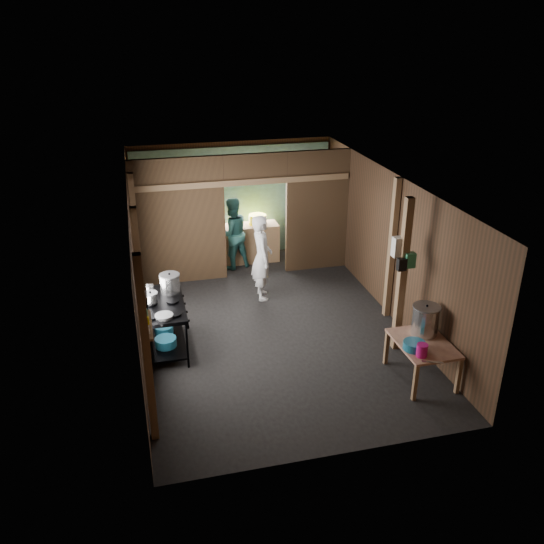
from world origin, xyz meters
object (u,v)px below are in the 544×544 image
object	(u,v)px
stove_pot_large	(170,284)
stock_pot	(425,321)
prep_table	(421,360)
pink_bucket	(422,350)
yellow_tub	(258,220)
cook	(262,257)
gas_range	(164,326)

from	to	relation	value
stove_pot_large	stock_pot	world-z (taller)	stove_pot_large
prep_table	pink_bucket	distance (m)	0.57
prep_table	yellow_tub	world-z (taller)	yellow_tub
stove_pot_large	cook	xyz separation A→B (m)	(1.83, 1.11, -0.15)
prep_table	yellow_tub	xyz separation A→B (m)	(-1.38, 5.15, 0.65)
gas_range	prep_table	distance (m)	4.12
gas_range	stove_pot_large	xyz separation A→B (m)	(0.17, 0.39, 0.57)
pink_bucket	cook	distance (m)	3.92
gas_range	cook	bearing A→B (deg)	36.96
gas_range	pink_bucket	world-z (taller)	gas_range
stock_pot	cook	bearing A→B (deg)	121.14
stock_pot	yellow_tub	size ratio (longest dim) A/B	1.24
prep_table	yellow_tub	size ratio (longest dim) A/B	2.66
gas_range	stove_pot_large	world-z (taller)	stove_pot_large
pink_bucket	yellow_tub	world-z (taller)	yellow_tub
stove_pot_large	cook	size ratio (longest dim) A/B	0.20
yellow_tub	stock_pot	bearing A→B (deg)	-72.98
pink_bucket	cook	world-z (taller)	cook
prep_table	cook	distance (m)	3.74
gas_range	stock_pot	size ratio (longest dim) A/B	2.92
gas_range	yellow_tub	xyz separation A→B (m)	(2.33, 3.37, 0.54)
cook	gas_range	bearing A→B (deg)	130.79
stock_pot	cook	size ratio (longest dim) A/B	0.29
gas_range	yellow_tub	world-z (taller)	yellow_tub
gas_range	prep_table	world-z (taller)	gas_range
stove_pot_large	stock_pot	distance (m)	4.15
gas_range	prep_table	bearing A→B (deg)	-25.67
gas_range	stove_pot_large	distance (m)	0.71
stock_pot	pink_bucket	distance (m)	0.68
gas_range	pink_bucket	size ratio (longest dim) A/B	7.46
stove_pot_large	gas_range	bearing A→B (deg)	-113.65
stock_pot	yellow_tub	xyz separation A→B (m)	(-1.50, 4.92, 0.11)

